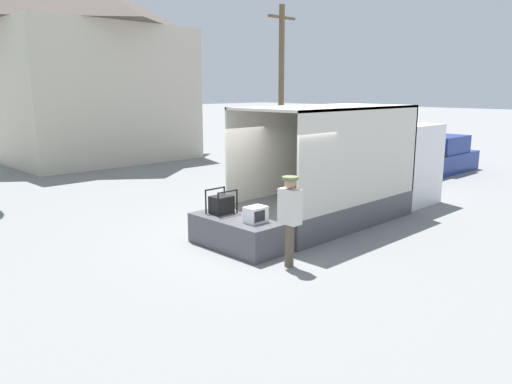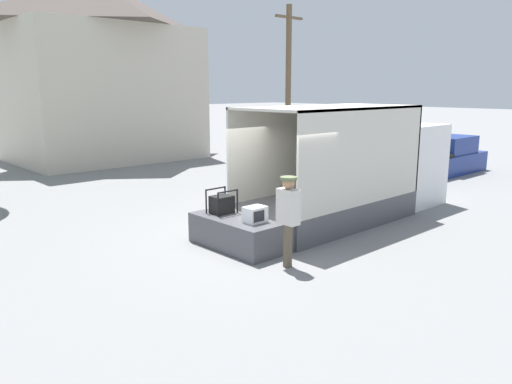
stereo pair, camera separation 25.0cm
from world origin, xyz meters
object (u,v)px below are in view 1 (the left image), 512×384
Objects in this scene: pickup_truck_blue at (433,158)px; utility_pole at (281,80)px; box_truck at (364,177)px; portable_generator at (222,204)px; microwave at (256,214)px; worker_person at (290,212)px.

pickup_truck_blue is 8.46m from utility_pole.
box_truck reaches higher than portable_generator.
portable_generator is 12.45m from pickup_truck_blue.
microwave is 0.26× the size of worker_person.
worker_person is at bearing -165.18° from pickup_truck_blue.
worker_person is (-0.11, -2.14, 0.23)m from portable_generator.
worker_person is 16.27m from utility_pole.
portable_generator is 0.33× the size of worker_person.
worker_person is at bearing -95.62° from microwave.
utility_pole is (11.50, 8.93, 2.97)m from portable_generator.
pickup_truck_blue reaches higher than portable_generator.
utility_pole is (11.61, 11.07, 2.74)m from worker_person.
box_truck reaches higher than microwave.
utility_pole is at bearing 37.83° from portable_generator.
box_truck is 11.65× the size of portable_generator.
portable_generator is at bearing -174.63° from pickup_truck_blue.
worker_person is at bearing -136.35° from utility_pole.
worker_person is (-0.10, -1.05, 0.27)m from microwave.
worker_person is at bearing -162.02° from box_truck.
utility_pole reaches higher than pickup_truck_blue.
portable_generator is at bearing 87.13° from worker_person.
microwave is 15.55m from utility_pole.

